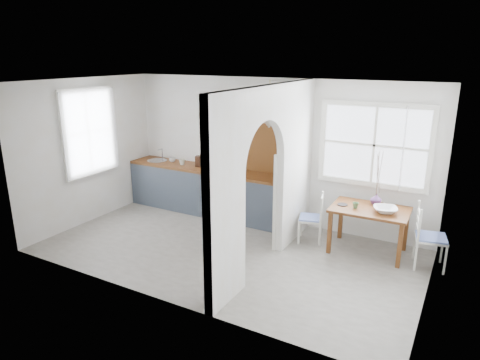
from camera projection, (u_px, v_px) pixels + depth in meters
The scene contains 26 objects.
floor at pixel (227, 251), 6.75m from camera, with size 5.80×3.20×0.01m, color gray.
ceiling at pixel (225, 83), 6.01m from camera, with size 5.80×3.20×0.01m, color white.
walls at pixel (226, 172), 6.38m from camera, with size 5.81×3.21×2.60m.
partition at pixel (271, 167), 6.06m from camera, with size 0.12×3.20×2.60m.
kitchen_window at pixel (88, 132), 7.62m from camera, with size 0.10×1.16×1.50m, color white, non-canonical shape.
nook_window at pixel (374, 145), 6.76m from camera, with size 1.76×0.10×1.30m, color white, non-canonical shape.
counter at pixel (212, 190), 8.26m from camera, with size 3.50×0.60×0.90m.
sink at pixel (157, 161), 8.72m from camera, with size 0.40×0.40×0.02m, color #B5B8C2.
backsplash at pixel (261, 148), 7.78m from camera, with size 1.65×0.03×0.90m, color brown.
shelf at pixel (259, 112), 7.53m from camera, with size 1.75×0.20×0.21m.
pendant_lamp at pixel (269, 123), 7.11m from camera, with size 0.26×0.26×0.16m, color beige.
utensil_rail at pixel (288, 155), 6.81m from camera, with size 0.02×0.02×0.50m, color #B5B8C2.
dining_table at pixel (368, 230), 6.64m from camera, with size 1.15×0.77×0.72m, color #552D14, non-canonical shape.
chair_left at pixel (311, 218), 7.01m from camera, with size 0.37×0.37×0.82m, color silver, non-canonical shape.
chair_right at pixel (431, 237), 6.13m from camera, with size 0.43×0.43×0.93m, color silver, non-canonical shape.
kettle at pixel (289, 174), 7.35m from camera, with size 0.18×0.14×0.22m, color silver, non-canonical shape.
mug_a at pixel (182, 162), 8.37m from camera, with size 0.12×0.12×0.12m, color beige.
mug_b at pixel (172, 160), 8.59m from camera, with size 0.12×0.12×0.10m, color silver.
knife_block at pixel (198, 161), 8.24m from camera, with size 0.09×0.13×0.21m, color #3A2017.
jar at pixel (209, 163), 8.20m from camera, with size 0.11×0.11×0.17m, color tan.
towel_magenta at pixel (286, 221), 7.21m from camera, with size 0.02×0.03×0.57m, color #BC346D.
towel_orange at pixel (285, 223), 7.21m from camera, with size 0.02×0.03×0.54m, color orange.
bowl at pixel (385, 210), 6.36m from camera, with size 0.34×0.34×0.08m, color white.
table_cup at pixel (355, 205), 6.54m from camera, with size 0.10×0.10×0.09m, color #4F794B.
plate at pixel (342, 205), 6.69m from camera, with size 0.16×0.16×0.01m, color black.
vase at pixel (376, 199), 6.68m from camera, with size 0.17×0.17×0.18m, color #573265.
Camera 1 is at (3.17, -5.28, 2.99)m, focal length 32.00 mm.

